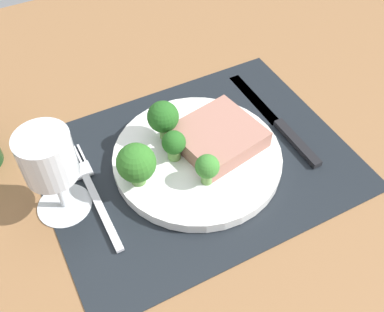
{
  "coord_description": "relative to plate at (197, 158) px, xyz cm",
  "views": [
    {
      "loc": [
        -20.1,
        -36.79,
        49.52
      ],
      "look_at": [
        -0.84,
        0.0,
        1.9
      ],
      "focal_mm": 42.28,
      "sensor_mm": 36.0,
      "label": 1
    }
  ],
  "objects": [
    {
      "name": "fork",
      "position": [
        -15.1,
        1.42,
        -0.55
      ],
      "size": [
        2.4,
        19.2,
        0.5
      ],
      "rotation": [
        0.0,
        0.0,
        0.04
      ],
      "color": "silver",
      "rests_on": "placemat"
    },
    {
      "name": "ground_plane",
      "position": [
        0.0,
        0.0,
        -2.6
      ],
      "size": [
        140.0,
        110.0,
        3.0
      ],
      "primitive_type": "cube",
      "color": "brown"
    },
    {
      "name": "steak",
      "position": [
        3.6,
        0.54,
        2.1
      ],
      "size": [
        12.78,
        12.16,
        2.6
      ],
      "primitive_type": "cube",
      "rotation": [
        0.0,
        0.0,
        0.19
      ],
      "color": "#9E6B5B",
      "rests_on": "plate"
    },
    {
      "name": "placemat",
      "position": [
        0.0,
        0.0,
        -0.95
      ],
      "size": [
        42.78,
        33.0,
        0.3
      ],
      "primitive_type": "cube",
      "color": "black",
      "rests_on": "ground_plane"
    },
    {
      "name": "broccoli_near_steak",
      "position": [
        -3.12,
        0.94,
        3.55
      ],
      "size": [
        3.31,
        3.31,
        4.68
      ],
      "color": "#6B994C",
      "rests_on": "plate"
    },
    {
      "name": "broccoli_front_edge",
      "position": [
        -9.19,
        -0.64,
        4.46
      ],
      "size": [
        5.19,
        5.19,
        6.38
      ],
      "color": "#5B8942",
      "rests_on": "plate"
    },
    {
      "name": "broccoli_near_fork",
      "position": [
        -1.16,
        -4.85,
        3.63
      ],
      "size": [
        3.23,
        3.23,
        4.68
      ],
      "color": "#6B994C",
      "rests_on": "plate"
    },
    {
      "name": "knife",
      "position": [
        14.6,
        0.53,
        -0.5
      ],
      "size": [
        1.8,
        23.0,
        0.8
      ],
      "rotation": [
        0.0,
        0.0,
        -0.01
      ],
      "color": "black",
      "rests_on": "placemat"
    },
    {
      "name": "plate",
      "position": [
        0.0,
        0.0,
        0.0
      ],
      "size": [
        23.86,
        23.86,
        1.6
      ],
      "primitive_type": "cylinder",
      "color": "white",
      "rests_on": "placemat"
    },
    {
      "name": "broccoli_center",
      "position": [
        -2.7,
        5.12,
        4.76
      ],
      "size": [
        4.48,
        4.48,
        6.32
      ],
      "color": "#6B994C",
      "rests_on": "plate"
    },
    {
      "name": "wine_glass",
      "position": [
        -19.09,
        1.51,
        7.91
      ],
      "size": [
        7.16,
        7.16,
        13.16
      ],
      "color": "silver",
      "rests_on": "ground_plane"
    }
  ]
}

